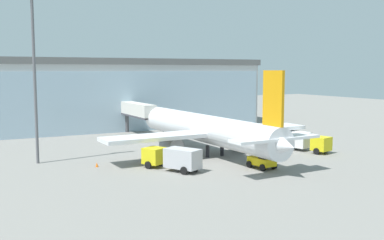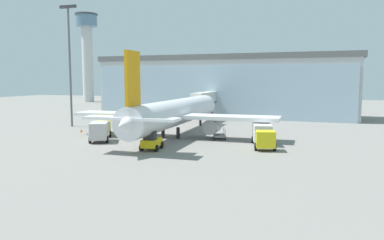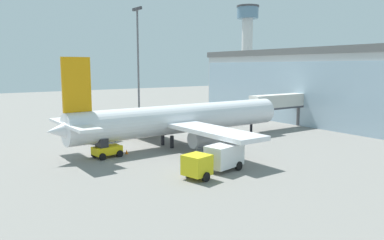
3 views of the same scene
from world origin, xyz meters
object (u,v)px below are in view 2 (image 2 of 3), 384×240
object	(u,v)px
apron_light_mast	(70,57)
safety_cone_wingtip	(81,130)
baggage_cart	(219,136)
catering_truck	(100,130)
fuel_truck	(263,135)
airplane	(175,113)
pushback_tug	(151,142)
jet_bridge	(205,99)
control_tower	(87,47)
safety_cone_nose	(159,144)

from	to	relation	value
apron_light_mast	safety_cone_wingtip	bearing A→B (deg)	-44.11
baggage_cart	safety_cone_wingtip	distance (m)	22.65
catering_truck	fuel_truck	size ratio (longest dim) A/B	0.99
airplane	pushback_tug	world-z (taller)	airplane
apron_light_mast	airplane	distance (m)	23.86
airplane	fuel_truck	bearing A→B (deg)	-109.33
jet_bridge	safety_cone_wingtip	bearing A→B (deg)	148.05
jet_bridge	pushback_tug	bearing A→B (deg)	-175.01
jet_bridge	airplane	xyz separation A→B (m)	(1.75, -21.79, -0.94)
jet_bridge	catering_truck	bearing A→B (deg)	166.61
apron_light_mast	safety_cone_wingtip	world-z (taller)	apron_light_mast
fuel_truck	pushback_tug	bearing A→B (deg)	-75.44
apron_light_mast	safety_cone_wingtip	xyz separation A→B (m)	(5.81, -5.63, -12.07)
control_tower	apron_light_mast	distance (m)	75.64
apron_light_mast	catering_truck	world-z (taller)	apron_light_mast
airplane	catering_truck	size ratio (longest dim) A/B	4.69
jet_bridge	apron_light_mast	bearing A→B (deg)	130.37
control_tower	apron_light_mast	bearing A→B (deg)	-58.53
catering_truck	pushback_tug	world-z (taller)	catering_truck
safety_cone_wingtip	safety_cone_nose	bearing A→B (deg)	-24.28
fuel_truck	catering_truck	bearing A→B (deg)	-97.24
fuel_truck	safety_cone_nose	bearing A→B (deg)	-86.23
pushback_tug	airplane	bearing A→B (deg)	-1.00
control_tower	baggage_cart	xyz separation A→B (m)	(67.73, -69.68, -19.64)
catering_truck	airplane	bearing A→B (deg)	-78.30
fuel_truck	safety_cone_wingtip	distance (m)	29.52
pushback_tug	safety_cone_wingtip	bearing A→B (deg)	52.06
control_tower	pushback_tug	xyz separation A→B (m)	(61.97, -80.00, -19.16)
fuel_truck	safety_cone_nose	distance (m)	13.17
catering_truck	safety_cone_nose	bearing A→B (deg)	-125.79
safety_cone_wingtip	pushback_tug	bearing A→B (deg)	-31.13
baggage_cart	safety_cone_wingtip	xyz separation A→B (m)	(-22.65, -0.12, -0.23)
fuel_truck	pushback_tug	xyz separation A→B (m)	(-12.36, -6.44, -0.49)
pushback_tug	safety_cone_nose	size ratio (longest dim) A/B	6.17
control_tower	catering_truck	size ratio (longest dim) A/B	4.28
control_tower	fuel_truck	distance (m)	106.23
catering_truck	fuel_truck	bearing A→B (deg)	-110.62
apron_light_mast	control_tower	bearing A→B (deg)	121.47
jet_bridge	airplane	distance (m)	21.88
control_tower	catering_truck	xyz separation A→B (m)	(52.34, -75.76, -18.67)
baggage_cart	safety_cone_wingtip	size ratio (longest dim) A/B	5.75
control_tower	safety_cone_wingtip	world-z (taller)	control_tower
fuel_truck	baggage_cart	distance (m)	7.72
control_tower	baggage_cart	bearing A→B (deg)	-45.81
jet_bridge	apron_light_mast	size ratio (longest dim) A/B	0.61
jet_bridge	control_tower	xyz separation A→B (m)	(-59.11, 47.31, 15.74)
fuel_truck	baggage_cart	xyz separation A→B (m)	(-6.60, 3.89, -0.97)
airplane	control_tower	bearing A→B (deg)	40.39
catering_truck	pushback_tug	size ratio (longest dim) A/B	2.22
catering_truck	jet_bridge	bearing A→B (deg)	-39.71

